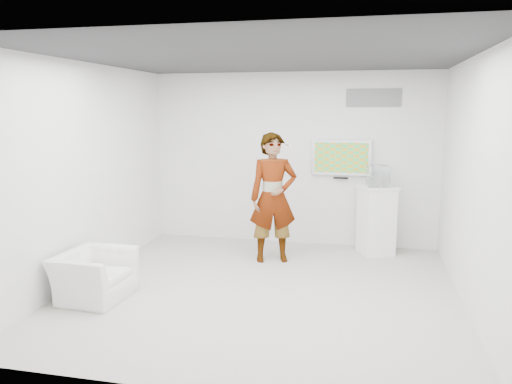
% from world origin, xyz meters
% --- Properties ---
extents(room, '(5.01, 5.01, 3.00)m').
position_xyz_m(room, '(0.00, 0.00, 1.50)').
color(room, '#A8A39A').
rests_on(room, ground).
extents(tv, '(1.00, 0.08, 0.60)m').
position_xyz_m(tv, '(0.85, 2.45, 1.55)').
color(tv, silver).
rests_on(tv, room).
extents(logo_decal, '(0.90, 0.02, 0.30)m').
position_xyz_m(logo_decal, '(1.35, 2.49, 2.55)').
color(logo_decal, slate).
rests_on(logo_decal, room).
extents(person, '(0.85, 0.70, 2.02)m').
position_xyz_m(person, '(-0.12, 1.33, 1.01)').
color(person, white).
rests_on(person, room).
extents(armchair, '(0.85, 0.96, 0.59)m').
position_xyz_m(armchair, '(-2.03, -0.74, 0.30)').
color(armchair, white).
rests_on(armchair, room).
extents(pedestal, '(0.72, 0.72, 1.13)m').
position_xyz_m(pedestal, '(1.46, 2.09, 0.56)').
color(pedestal, white).
rests_on(pedestal, room).
extents(floor_uplight, '(0.23, 0.23, 0.29)m').
position_xyz_m(floor_uplight, '(1.40, 2.34, 0.14)').
color(floor_uplight, silver).
rests_on(floor_uplight, room).
extents(vitrine, '(0.38, 0.38, 0.34)m').
position_xyz_m(vitrine, '(1.46, 2.09, 1.30)').
color(vitrine, white).
rests_on(vitrine, pedestal).
extents(console, '(0.11, 0.19, 0.25)m').
position_xyz_m(console, '(1.46, 2.09, 1.25)').
color(console, white).
rests_on(console, pedestal).
extents(wii_remote, '(0.11, 0.12, 0.03)m').
position_xyz_m(wii_remote, '(0.07, 1.55, 1.81)').
color(wii_remote, white).
rests_on(wii_remote, person).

